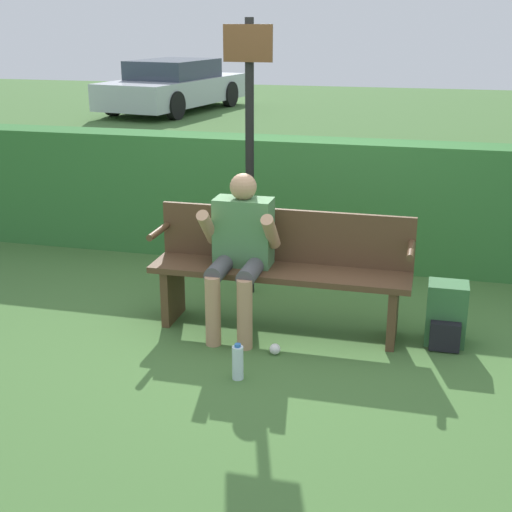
% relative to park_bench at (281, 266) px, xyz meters
% --- Properties ---
extents(ground_plane, '(40.00, 40.00, 0.00)m').
position_rel_park_bench_xyz_m(ground_plane, '(0.00, -0.06, -0.48)').
color(ground_plane, '#426B33').
extents(hedge_back, '(12.00, 0.41, 1.17)m').
position_rel_park_bench_xyz_m(hedge_back, '(0.00, 1.58, 0.10)').
color(hedge_back, '#337033').
rests_on(hedge_back, ground).
extents(park_bench, '(1.91, 0.41, 0.88)m').
position_rel_park_bench_xyz_m(park_bench, '(0.00, 0.00, 0.00)').
color(park_bench, '#513823').
rests_on(park_bench, ground).
extents(person_seated, '(0.56, 0.57, 1.17)m').
position_rel_park_bench_xyz_m(person_seated, '(-0.28, -0.12, 0.18)').
color(person_seated, '#4C7F4C').
rests_on(person_seated, ground).
extents(backpack, '(0.28, 0.30, 0.45)m').
position_rel_park_bench_xyz_m(backpack, '(1.20, -0.00, -0.27)').
color(backpack, '#336638').
rests_on(backpack, ground).
extents(water_bottle, '(0.07, 0.07, 0.25)m').
position_rel_park_bench_xyz_m(water_bottle, '(-0.09, -0.88, -0.36)').
color(water_bottle, silver).
rests_on(water_bottle, ground).
extents(signpost, '(0.38, 0.09, 2.23)m').
position_rel_park_bench_xyz_m(signpost, '(-0.40, 0.63, 0.81)').
color(signpost, black).
rests_on(signpost, ground).
extents(parked_car, '(2.57, 4.77, 1.25)m').
position_rel_park_bench_xyz_m(parked_car, '(-5.38, 12.21, 0.13)').
color(parked_car, '#B7BCC6').
rests_on(parked_car, ground).
extents(litter_crumple, '(0.08, 0.08, 0.08)m').
position_rel_park_bench_xyz_m(litter_crumple, '(0.07, -0.47, -0.44)').
color(litter_crumple, silver).
rests_on(litter_crumple, ground).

